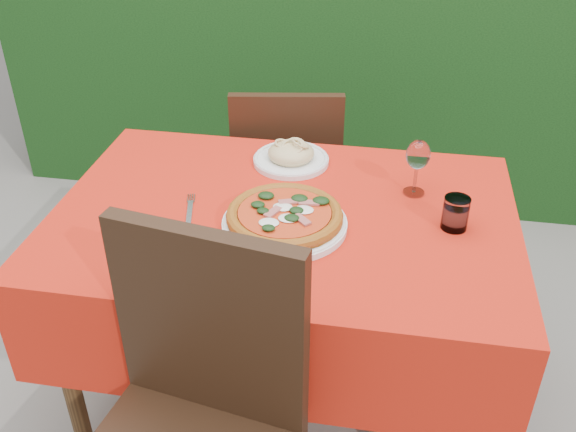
% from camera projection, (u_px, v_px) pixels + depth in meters
% --- Properties ---
extents(ground, '(60.00, 60.00, 0.00)m').
position_uv_depth(ground, '(285.00, 399.00, 2.16)').
color(ground, '#625D58').
rests_on(ground, ground).
extents(hedge, '(3.20, 0.55, 1.78)m').
position_uv_depth(hedge, '(343.00, 3.00, 2.94)').
color(hedge, black).
rests_on(hedge, ground).
extents(dining_table, '(1.26, 0.86, 0.75)m').
position_uv_depth(dining_table, '(284.00, 256.00, 1.83)').
color(dining_table, '#4B3118').
rests_on(dining_table, ground).
extents(chair_near, '(0.51, 0.51, 0.98)m').
position_uv_depth(chair_near, '(193.00, 418.00, 1.39)').
color(chair_near, black).
rests_on(chair_near, ground).
extents(chair_far, '(0.45, 0.45, 0.87)m').
position_uv_depth(chair_far, '(287.00, 177.00, 2.42)').
color(chair_far, black).
rests_on(chair_far, ground).
extents(pizza_plate, '(0.33, 0.33, 0.06)m').
position_uv_depth(pizza_plate, '(285.00, 218.00, 1.67)').
color(pizza_plate, white).
rests_on(pizza_plate, dining_table).
extents(pasta_plate, '(0.23, 0.23, 0.07)m').
position_uv_depth(pasta_plate, '(291.00, 156.00, 1.98)').
color(pasta_plate, silver).
rests_on(pasta_plate, dining_table).
extents(water_glass, '(0.07, 0.07, 0.09)m').
position_uv_depth(water_glass, '(455.00, 215.00, 1.66)').
color(water_glass, silver).
rests_on(water_glass, dining_table).
extents(wine_glass, '(0.07, 0.07, 0.17)m').
position_uv_depth(wine_glass, '(418.00, 157.00, 1.77)').
color(wine_glass, silver).
rests_on(wine_glass, dining_table).
extents(fork, '(0.07, 0.19, 0.01)m').
position_uv_depth(fork, '(189.00, 215.00, 1.73)').
color(fork, silver).
rests_on(fork, dining_table).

